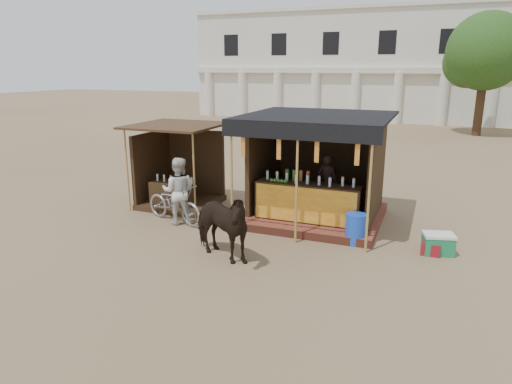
% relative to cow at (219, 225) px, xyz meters
% --- Properties ---
extents(ground, '(120.00, 120.00, 0.00)m').
position_rel_cow_xyz_m(ground, '(0.22, -0.07, -0.75)').
color(ground, '#846B4C').
rests_on(ground, ground).
extents(main_stall, '(3.60, 3.61, 2.78)m').
position_rel_cow_xyz_m(main_stall, '(1.23, 3.29, 0.27)').
color(main_stall, brown).
rests_on(main_stall, ground).
extents(secondary_stall, '(2.40, 2.40, 2.38)m').
position_rel_cow_xyz_m(secondary_stall, '(-2.95, 3.17, 0.10)').
color(secondary_stall, '#392715').
rests_on(secondary_stall, ground).
extents(cow, '(1.96, 1.43, 1.51)m').
position_rel_cow_xyz_m(cow, '(0.00, 0.00, 0.00)').
color(cow, black).
rests_on(cow, ground).
extents(motorbike, '(2.02, 1.19, 1.00)m').
position_rel_cow_xyz_m(motorbike, '(-2.16, 1.74, -0.25)').
color(motorbike, '#929199').
rests_on(motorbike, ground).
extents(bystander, '(1.02, 0.90, 1.74)m').
position_rel_cow_xyz_m(bystander, '(-1.96, 1.66, 0.12)').
color(bystander, silver).
rests_on(bystander, ground).
extents(blue_barrel, '(0.60, 0.60, 0.71)m').
position_rel_cow_xyz_m(blue_barrel, '(2.51, 1.93, -0.40)').
color(blue_barrel, blue).
rests_on(blue_barrel, ground).
extents(red_crate, '(0.40, 0.40, 0.27)m').
position_rel_cow_xyz_m(red_crate, '(4.14, 1.93, -0.62)').
color(red_crate, maroon).
rests_on(red_crate, ground).
extents(cooler, '(0.73, 0.59, 0.46)m').
position_rel_cow_xyz_m(cooler, '(4.29, 1.99, -0.52)').
color(cooler, '#1C7E4D').
rests_on(cooler, ground).
extents(background_building, '(26.00, 7.45, 8.18)m').
position_rel_cow_xyz_m(background_building, '(-1.78, 29.87, 3.23)').
color(background_building, silver).
rests_on(background_building, ground).
extents(tree, '(4.50, 4.40, 7.00)m').
position_rel_cow_xyz_m(tree, '(6.03, 22.07, 3.88)').
color(tree, '#382314').
rests_on(tree, ground).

